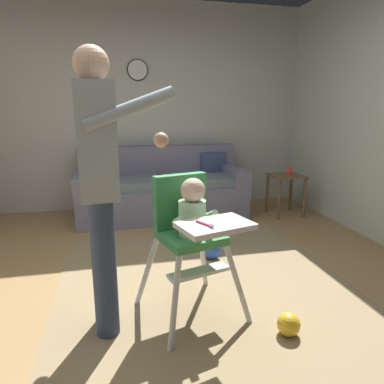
{
  "coord_description": "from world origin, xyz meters",
  "views": [
    {
      "loc": [
        -0.39,
        -2.23,
        1.33
      ],
      "look_at": [
        0.13,
        0.08,
        0.76
      ],
      "focal_mm": 32.52,
      "sensor_mm": 36.0,
      "label": 1
    }
  ],
  "objects_px": {
    "high_chair": "(191,222)",
    "wall_clock": "(137,70)",
    "adult_standing": "(100,180)",
    "toy_ball_second": "(289,324)",
    "couch": "(162,190)",
    "sippy_cup": "(289,171)",
    "side_table": "(286,186)",
    "toy_ball": "(212,250)"
  },
  "relations": [
    {
      "from": "adult_standing",
      "to": "sippy_cup",
      "type": "distance_m",
      "value": 2.99
    },
    {
      "from": "adult_standing",
      "to": "wall_clock",
      "type": "height_order",
      "value": "wall_clock"
    },
    {
      "from": "couch",
      "to": "side_table",
      "type": "relative_size",
      "value": 3.95
    },
    {
      "from": "wall_clock",
      "to": "sippy_cup",
      "type": "bearing_deg",
      "value": -24.37
    },
    {
      "from": "wall_clock",
      "to": "adult_standing",
      "type": "bearing_deg",
      "value": -98.96
    },
    {
      "from": "high_chair",
      "to": "sippy_cup",
      "type": "relative_size",
      "value": 9.32
    },
    {
      "from": "side_table",
      "to": "toy_ball_second",
      "type": "bearing_deg",
      "value": -116.6
    },
    {
      "from": "toy_ball",
      "to": "toy_ball_second",
      "type": "relative_size",
      "value": 1.19
    },
    {
      "from": "adult_standing",
      "to": "wall_clock",
      "type": "bearing_deg",
      "value": 76.54
    },
    {
      "from": "couch",
      "to": "side_table",
      "type": "xyz_separation_m",
      "value": [
        1.54,
        -0.34,
        0.05
      ]
    },
    {
      "from": "high_chair",
      "to": "wall_clock",
      "type": "bearing_deg",
      "value": 166.56
    },
    {
      "from": "adult_standing",
      "to": "side_table",
      "type": "xyz_separation_m",
      "value": [
        2.2,
        1.95,
        -0.56
      ]
    },
    {
      "from": "toy_ball_second",
      "to": "sippy_cup",
      "type": "relative_size",
      "value": 1.4
    },
    {
      "from": "toy_ball",
      "to": "couch",
      "type": "bearing_deg",
      "value": 99.89
    },
    {
      "from": "toy_ball",
      "to": "wall_clock",
      "type": "xyz_separation_m",
      "value": [
        -0.47,
        1.92,
        1.73
      ]
    },
    {
      "from": "couch",
      "to": "toy_ball_second",
      "type": "height_order",
      "value": "couch"
    },
    {
      "from": "wall_clock",
      "to": "couch",
      "type": "bearing_deg",
      "value": -64.98
    },
    {
      "from": "adult_standing",
      "to": "toy_ball_second",
      "type": "distance_m",
      "value": 1.41
    },
    {
      "from": "high_chair",
      "to": "sippy_cup",
      "type": "distance_m",
      "value": 2.55
    },
    {
      "from": "adult_standing",
      "to": "toy_ball_second",
      "type": "xyz_separation_m",
      "value": [
        1.06,
        -0.32,
        -0.87
      ]
    },
    {
      "from": "high_chair",
      "to": "wall_clock",
      "type": "height_order",
      "value": "wall_clock"
    },
    {
      "from": "sippy_cup",
      "to": "toy_ball_second",
      "type": "bearing_deg",
      "value": -117.27
    },
    {
      "from": "couch",
      "to": "side_table",
      "type": "distance_m",
      "value": 1.57
    },
    {
      "from": "adult_standing",
      "to": "toy_ball_second",
      "type": "bearing_deg",
      "value": -21.15
    },
    {
      "from": "side_table",
      "to": "sippy_cup",
      "type": "xyz_separation_m",
      "value": [
        0.03,
        0.0,
        0.19
      ]
    },
    {
      "from": "toy_ball_second",
      "to": "wall_clock",
      "type": "distance_m",
      "value": 3.6
    },
    {
      "from": "sippy_cup",
      "to": "wall_clock",
      "type": "height_order",
      "value": "wall_clock"
    },
    {
      "from": "toy_ball_second",
      "to": "toy_ball",
      "type": "bearing_deg",
      "value": 97.39
    },
    {
      "from": "couch",
      "to": "adult_standing",
      "type": "bearing_deg",
      "value": -16.06
    },
    {
      "from": "high_chair",
      "to": "adult_standing",
      "type": "height_order",
      "value": "adult_standing"
    },
    {
      "from": "high_chair",
      "to": "wall_clock",
      "type": "relative_size",
      "value": 3.48
    },
    {
      "from": "couch",
      "to": "high_chair",
      "type": "height_order",
      "value": "high_chair"
    },
    {
      "from": "adult_standing",
      "to": "toy_ball_second",
      "type": "height_order",
      "value": "adult_standing"
    },
    {
      "from": "side_table",
      "to": "adult_standing",
      "type": "bearing_deg",
      "value": -138.38
    },
    {
      "from": "high_chair",
      "to": "side_table",
      "type": "height_order",
      "value": "high_chair"
    },
    {
      "from": "adult_standing",
      "to": "toy_ball",
      "type": "distance_m",
      "value": 1.51
    },
    {
      "from": "toy_ball",
      "to": "sippy_cup",
      "type": "xyz_separation_m",
      "value": [
        1.32,
        1.11,
        0.49
      ]
    },
    {
      "from": "toy_ball_second",
      "to": "sippy_cup",
      "type": "bearing_deg",
      "value": 62.73
    },
    {
      "from": "toy_ball_second",
      "to": "wall_clock",
      "type": "relative_size",
      "value": 0.52
    },
    {
      "from": "couch",
      "to": "adult_standing",
      "type": "xyz_separation_m",
      "value": [
        -0.66,
        -2.29,
        0.61
      ]
    },
    {
      "from": "couch",
      "to": "toy_ball_second",
      "type": "xyz_separation_m",
      "value": [
        0.4,
        -2.6,
        -0.26
      ]
    },
    {
      "from": "couch",
      "to": "high_chair",
      "type": "distance_m",
      "value": 2.27
    }
  ]
}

